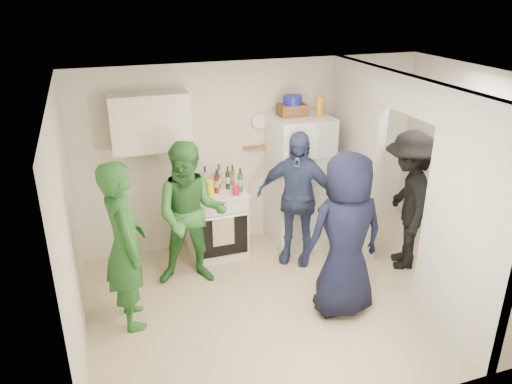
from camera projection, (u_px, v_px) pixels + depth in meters
floor at (302, 298)px, 5.82m from camera, size 4.80×4.80×0.00m
wall_back at (255, 153)px, 6.82m from camera, size 4.80×0.00×4.80m
wall_front at (396, 285)px, 3.85m from camera, size 4.80×0.00×4.80m
wall_left at (69, 234)px, 4.62m from camera, size 0.00×3.40×3.40m
wall_right at (487, 175)px, 6.05m from camera, size 0.00×3.40×3.40m
ceiling at (311, 83)px, 4.85m from camera, size 4.80×4.80×0.00m
partition_pier_back at (354, 157)px, 6.65m from camera, size 0.12×1.20×2.50m
partition_pier_front at (469, 229)px, 4.73m from camera, size 0.12×1.20×2.50m
partition_header at (413, 96)px, 5.28m from camera, size 0.12×1.00×0.40m
stove at (216, 222)px, 6.65m from camera, size 0.76×0.63×0.90m
upper_cabinet at (150, 122)px, 6.01m from camera, size 0.95×0.34×0.70m
fridge at (298, 181)px, 6.79m from camera, size 0.75×0.73×1.82m
wicker_basket at (292, 110)px, 6.42m from camera, size 0.35×0.25×0.15m
blue_bowl at (292, 100)px, 6.37m from camera, size 0.24×0.24×0.11m
yellow_cup_stack_top at (320, 107)px, 6.36m from camera, size 0.09×0.09×0.25m
wall_clock at (259, 121)px, 6.64m from camera, size 0.22×0.02×0.22m
spice_shelf at (256, 147)px, 6.74m from camera, size 0.35×0.08×0.03m
nook_window at (480, 139)px, 6.06m from camera, size 0.03×0.70×0.80m
nook_window_frame at (479, 139)px, 6.06m from camera, size 0.04×0.76×0.86m
nook_valance at (482, 111)px, 5.91m from camera, size 0.04×0.82×0.18m
yellow_cup_stack_stove at (210, 190)px, 6.19m from camera, size 0.09×0.09×0.25m
red_cup at (236, 190)px, 6.34m from camera, size 0.09×0.09×0.12m
person_green_left at (125, 246)px, 5.10m from camera, size 0.49×0.70×1.84m
person_green_center at (191, 215)px, 5.84m from camera, size 1.00×0.86×1.78m
person_denim at (296, 198)px, 6.33m from camera, size 1.09×0.95×1.76m
person_navy at (345, 236)px, 5.28m from camera, size 0.91×0.60×1.85m
person_nook at (407, 201)px, 6.21m from camera, size 1.10×1.33×1.79m
bottle_a at (190, 179)px, 6.44m from camera, size 0.07×0.07×0.31m
bottle_b at (202, 186)px, 6.27m from camera, size 0.06×0.06×0.29m
bottle_c at (205, 177)px, 6.50m from camera, size 0.08×0.08×0.31m
bottle_d at (217, 181)px, 6.37m from camera, size 0.06×0.06×0.31m
bottle_e at (219, 175)px, 6.59m from camera, size 0.06×0.06×0.31m
bottle_f at (228, 178)px, 6.49m from camera, size 0.06×0.06×0.31m
bottle_g at (233, 175)px, 6.62m from camera, size 0.06×0.06×0.28m
bottle_h at (194, 188)px, 6.22m from camera, size 0.08×0.08×0.28m
bottle_i at (218, 179)px, 6.52m from camera, size 0.07×0.07×0.26m
bottle_j at (240, 180)px, 6.40m from camera, size 0.07×0.07×0.33m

